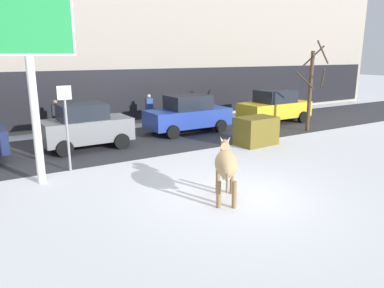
# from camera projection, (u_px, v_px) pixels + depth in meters

# --- Properties ---
(ground_plane) EXTENTS (120.00, 120.00, 0.00)m
(ground_plane) POSITION_uv_depth(u_px,v_px,m) (236.00, 198.00, 9.83)
(ground_plane) COLOR white
(road_strip) EXTENTS (60.00, 5.60, 0.01)m
(road_strip) POSITION_uv_depth(u_px,v_px,m) (130.00, 142.00, 16.13)
(road_strip) COLOR #333338
(road_strip) RESTS_ON ground
(building_facade) EXTENTS (44.00, 6.10, 13.00)m
(building_facade) POSITION_uv_depth(u_px,v_px,m) (78.00, 5.00, 20.49)
(building_facade) COLOR #A39989
(building_facade) RESTS_ON ground
(cow_tan) EXTENTS (1.40, 1.80, 1.54)m
(cow_tan) POSITION_uv_depth(u_px,v_px,m) (226.00, 164.00, 9.51)
(cow_tan) COLOR tan
(cow_tan) RESTS_ON ground
(billboard) EXTENTS (2.49, 0.80, 5.56)m
(billboard) POSITION_uv_depth(u_px,v_px,m) (27.00, 34.00, 9.96)
(billboard) COLOR silver
(billboard) RESTS_ON ground
(car_grey_hatchback) EXTENTS (3.53, 1.97, 1.86)m
(car_grey_hatchback) POSITION_uv_depth(u_px,v_px,m) (86.00, 126.00, 14.83)
(car_grey_hatchback) COLOR slate
(car_grey_hatchback) RESTS_ON ground
(car_blue_sedan) EXTENTS (4.23, 2.03, 1.84)m
(car_blue_sedan) POSITION_uv_depth(u_px,v_px,m) (188.00, 114.00, 17.95)
(car_blue_sedan) COLOR #233D9E
(car_blue_sedan) RESTS_ON ground
(car_yellow_sedan) EXTENTS (4.23, 2.03, 1.84)m
(car_yellow_sedan) POSITION_uv_depth(u_px,v_px,m) (275.00, 107.00, 20.54)
(car_yellow_sedan) COLOR gold
(car_yellow_sedan) RESTS_ON ground
(pedestrian_near_billboard) EXTENTS (0.36, 0.24, 1.73)m
(pedestrian_near_billboard) POSITION_uv_depth(u_px,v_px,m) (149.00, 110.00, 19.43)
(pedestrian_near_billboard) COLOR #282833
(pedestrian_near_billboard) RESTS_ON ground
(pedestrian_by_cars) EXTENTS (0.36, 0.24, 1.73)m
(pedestrian_by_cars) POSITION_uv_depth(u_px,v_px,m) (57.00, 118.00, 17.04)
(pedestrian_by_cars) COLOR #282833
(pedestrian_by_cars) RESTS_ON ground
(bare_tree_left_lot) EXTENTS (1.46, 1.55, 4.42)m
(bare_tree_left_lot) POSITION_uv_depth(u_px,v_px,m) (311.00, 86.00, 17.94)
(bare_tree_left_lot) COLOR #4C3828
(bare_tree_left_lot) RESTS_ON ground
(dumpster) EXTENTS (1.77, 1.21, 1.20)m
(dumpster) POSITION_uv_depth(u_px,v_px,m) (256.00, 131.00, 15.49)
(dumpster) COLOR brown
(dumpster) RESTS_ON ground
(street_sign) EXTENTS (0.44, 0.08, 2.82)m
(street_sign) POSITION_uv_depth(u_px,v_px,m) (67.00, 122.00, 11.70)
(street_sign) COLOR gray
(street_sign) RESTS_ON ground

